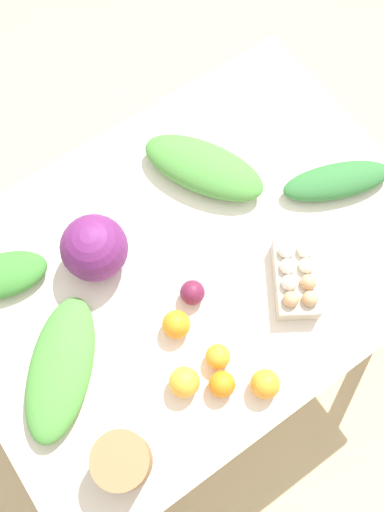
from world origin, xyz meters
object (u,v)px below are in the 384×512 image
orange_1 (218,357)px  orange_2 (184,382)px  greens_bunch_kale (337,181)px  orange_4 (265,384)px  paper_bag (122,461)px  greens_bunch_dandelion (3,275)px  egg_carton (296,278)px  beet_root (192,292)px  orange_0 (222,384)px  orange_3 (176,324)px  greens_bunch_beet_tops (204,167)px  greens_bunch_scallion (61,368)px  cabbage_purple (94,248)px

orange_1 → orange_2: orange_2 is taller
greens_bunch_kale → orange_4: (-0.54, -0.35, 0.01)m
paper_bag → orange_4: size_ratio=1.82×
greens_bunch_dandelion → orange_1: (0.36, -0.53, 0.00)m
egg_carton → beet_root: 0.29m
greens_bunch_dandelion → orange_2: size_ratio=3.08×
orange_1 → orange_4: 0.14m
paper_bag → orange_0: size_ratio=2.01×
paper_bag → orange_4: 0.41m
orange_4 → orange_1: bearing=114.1°
orange_4 → beet_root: bearing=92.1°
orange_3 → orange_0: bearing=-87.9°
paper_bag → orange_0: (0.31, 0.01, -0.03)m
greens_bunch_beet_tops → egg_carton: bearing=-88.8°
orange_0 → orange_2: (-0.08, 0.06, 0.01)m
greens_bunch_dandelion → orange_0: orange_0 is taller
greens_bunch_dandelion → orange_3: size_ratio=3.22×
orange_0 → orange_4: 0.11m
greens_bunch_beet_tops → orange_1: size_ratio=5.67×
beet_root → orange_3: (-0.09, -0.05, 0.00)m
paper_bag → beet_root: bearing=33.7°
paper_bag → orange_2: size_ratio=1.74×
greens_bunch_dandelion → greens_bunch_scallion: bearing=-89.5°
orange_0 → orange_1: bearing=62.3°
cabbage_purple → greens_bunch_scallion: bearing=-138.8°
orange_0 → orange_1: size_ratio=1.05×
greens_bunch_scallion → orange_3: size_ratio=5.01×
greens_bunch_kale → orange_4: orange_4 is taller
greens_bunch_beet_tops → paper_bag: bearing=-138.9°
cabbage_purple → orange_0: size_ratio=2.63×
egg_carton → beet_root: bearing=-83.8°
greens_bunch_beet_tops → orange_0: 0.64m
greens_bunch_scallion → orange_3: 0.32m
cabbage_purple → orange_0: 0.50m
orange_1 → egg_carton: bearing=9.7°
egg_carton → orange_4: size_ratio=3.17×
greens_bunch_beet_tops → orange_3: bearing=-134.1°
greens_bunch_beet_tops → orange_4: (-0.24, -0.61, -0.00)m
egg_carton → paper_bag: 0.66m
beet_root → orange_2: orange_2 is taller
greens_bunch_scallion → orange_0: 0.42m
greens_bunch_scallion → orange_2: bearing=-41.5°
cabbage_purple → paper_bag: 0.55m
greens_bunch_kale → orange_2: bearing=-162.3°
greens_bunch_dandelion → greens_bunch_beet_tops: bearing=-4.1°
paper_bag → beet_root: 0.47m
greens_bunch_kale → paper_bag: bearing=-162.4°
egg_carton → greens_bunch_scallion: (-0.66, 0.16, -0.01)m
greens_bunch_kale → orange_2: (-0.71, -0.23, 0.01)m
orange_1 → orange_3: size_ratio=0.87×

